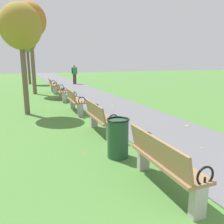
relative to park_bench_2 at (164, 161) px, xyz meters
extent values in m
cube|color=slate|center=(1.84, 14.86, -0.48)|extent=(2.67, 44.00, 0.02)
cube|color=#93704C|center=(0.05, 0.00, -0.01)|extent=(0.47, 1.61, 0.05)
cube|color=#93704C|center=(-0.14, 0.00, 0.21)|extent=(0.16, 1.60, 0.40)
cube|color=#A8A59E|center=(0.04, -0.74, -0.26)|extent=(0.20, 0.12, 0.45)
cube|color=#A8A59E|center=(0.07, 0.74, -0.26)|extent=(0.20, 0.12, 0.45)
torus|color=black|center=(0.10, -0.76, 0.10)|extent=(0.27, 0.04, 0.27)
cylinder|color=black|center=(0.10, -0.76, 0.02)|extent=(0.03, 0.03, 0.12)
torus|color=black|center=(0.13, 0.76, 0.10)|extent=(0.27, 0.04, 0.27)
cylinder|color=black|center=(0.13, 0.76, 0.02)|extent=(0.03, 0.03, 0.12)
cube|color=#93704C|center=(0.05, 3.06, -0.01)|extent=(0.47, 1.61, 0.05)
cube|color=#93704C|center=(-0.14, 3.07, 0.21)|extent=(0.15, 1.60, 0.40)
cube|color=#A8A59E|center=(0.04, 2.32, -0.26)|extent=(0.20, 0.12, 0.45)
cube|color=#A8A59E|center=(0.07, 3.80, -0.26)|extent=(0.20, 0.12, 0.45)
torus|color=black|center=(0.10, 2.30, 0.10)|extent=(0.27, 0.03, 0.27)
cylinder|color=black|center=(0.10, 2.30, 0.02)|extent=(0.03, 0.03, 0.12)
torus|color=black|center=(0.13, 3.82, 0.10)|extent=(0.27, 0.03, 0.27)
cylinder|color=black|center=(0.13, 3.82, 0.02)|extent=(0.03, 0.03, 0.12)
cube|color=#93704C|center=(0.05, 6.10, -0.01)|extent=(0.48, 1.61, 0.05)
cube|color=#93704C|center=(-0.14, 6.11, 0.21)|extent=(0.16, 1.60, 0.40)
cube|color=#A8A59E|center=(0.03, 5.36, -0.26)|extent=(0.20, 0.13, 0.45)
cube|color=#A8A59E|center=(0.07, 6.84, -0.26)|extent=(0.20, 0.13, 0.45)
torus|color=black|center=(0.09, 5.34, 0.10)|extent=(0.27, 0.04, 0.27)
cylinder|color=black|center=(0.09, 5.34, 0.02)|extent=(0.03, 0.03, 0.12)
torus|color=black|center=(0.13, 6.86, 0.10)|extent=(0.27, 0.04, 0.27)
cylinder|color=black|center=(0.13, 6.86, 0.02)|extent=(0.03, 0.03, 0.12)
cube|color=#93704C|center=(0.05, 9.20, -0.01)|extent=(0.52, 1.62, 0.05)
cube|color=#93704C|center=(-0.14, 9.20, 0.21)|extent=(0.20, 1.60, 0.40)
cube|color=#A8A59E|center=(0.02, 8.46, -0.26)|extent=(0.21, 0.13, 0.45)
cube|color=#A8A59E|center=(0.09, 9.93, -0.26)|extent=(0.21, 0.13, 0.45)
torus|color=black|center=(0.08, 8.43, 0.10)|extent=(0.27, 0.04, 0.27)
cylinder|color=black|center=(0.08, 8.43, 0.02)|extent=(0.03, 0.03, 0.12)
torus|color=black|center=(0.15, 9.95, 0.10)|extent=(0.27, 0.04, 0.27)
cylinder|color=black|center=(0.15, 9.95, 0.02)|extent=(0.03, 0.03, 0.12)
cube|color=#93704C|center=(0.05, 12.28, -0.01)|extent=(0.51, 1.62, 0.05)
cube|color=#93704C|center=(-0.14, 12.28, 0.21)|extent=(0.19, 1.60, 0.40)
cube|color=#A8A59E|center=(0.02, 11.54, -0.26)|extent=(0.20, 0.13, 0.45)
cube|color=#A8A59E|center=(0.08, 13.02, -0.26)|extent=(0.20, 0.13, 0.45)
torus|color=black|center=(0.08, 11.51, 0.10)|extent=(0.27, 0.04, 0.27)
cylinder|color=black|center=(0.08, 11.51, 0.02)|extent=(0.03, 0.03, 0.12)
torus|color=black|center=(0.15, 13.03, 0.10)|extent=(0.27, 0.04, 0.27)
cylinder|color=black|center=(0.15, 13.03, 0.02)|extent=(0.03, 0.03, 0.12)
cylinder|color=brown|center=(-1.76, 6.44, 0.85)|extent=(0.19, 0.19, 2.67)
ellipsoid|color=olive|center=(-1.76, 6.44, 2.70)|extent=(1.47, 1.47, 1.62)
cylinder|color=brown|center=(-1.11, 12.07, 1.32)|extent=(0.23, 0.23, 3.62)
ellipsoid|color=#B26B28|center=(-1.11, 12.07, 3.78)|extent=(1.85, 1.85, 2.03)
cylinder|color=brown|center=(-1.07, 18.67, 1.00)|extent=(0.21, 0.21, 2.97)
ellipsoid|color=#5B8438|center=(-1.07, 18.67, 2.99)|extent=(1.45, 1.45, 1.60)
cylinder|color=#3D3328|center=(2.59, 17.09, -0.04)|extent=(0.14, 0.14, 0.85)
cylinder|color=#3D3328|center=(2.44, 17.06, -0.04)|extent=(0.14, 0.14, 0.85)
cube|color=#33724C|center=(2.51, 17.08, 0.66)|extent=(0.38, 0.28, 0.56)
sphere|color=#9E7051|center=(2.51, 17.08, 1.05)|extent=(0.20, 0.20, 0.20)
cylinder|color=#33724C|center=(2.73, 17.12, 0.66)|extent=(0.09, 0.09, 0.52)
cylinder|color=#33724C|center=(2.30, 17.03, 0.66)|extent=(0.09, 0.09, 0.52)
cylinder|color=#234C2D|center=(-0.15, 1.44, -0.09)|extent=(0.44, 0.44, 0.80)
torus|color=black|center=(-0.15, 1.44, 0.33)|extent=(0.48, 0.48, 0.04)
cylinder|color=#93511E|center=(-0.14, 4.81, -0.48)|extent=(0.10, 0.10, 0.00)
cylinder|color=#BC842D|center=(1.08, 8.07, -0.46)|extent=(0.08, 0.08, 0.00)
cylinder|color=#AD6B23|center=(2.24, 14.63, -0.46)|extent=(0.15, 0.15, 0.00)
cylinder|color=gold|center=(2.76, 2.79, -0.46)|extent=(0.15, 0.15, 0.00)
cylinder|color=brown|center=(2.68, 6.07, -0.46)|extent=(0.11, 0.11, 0.00)
cylinder|color=#AD6B23|center=(1.50, 3.30, -0.46)|extent=(0.13, 0.13, 0.00)
cylinder|color=#AD6B23|center=(-0.76, 1.88, -0.48)|extent=(0.08, 0.08, 0.00)
cylinder|color=#BC842D|center=(-1.26, 5.13, -0.48)|extent=(0.10, 0.10, 0.00)
cylinder|color=gold|center=(-0.83, 8.10, -0.48)|extent=(0.09, 0.09, 0.00)
cylinder|color=brown|center=(2.09, 13.87, -0.46)|extent=(0.09, 0.09, 0.00)
cylinder|color=#AD6B23|center=(0.94, 11.39, -0.46)|extent=(0.10, 0.10, 0.00)
cylinder|color=#BC842D|center=(2.88, 11.53, -0.46)|extent=(0.13, 0.13, 0.00)
cylinder|color=#AD6B23|center=(0.11, 0.88, -0.48)|extent=(0.15, 0.15, 0.00)
cylinder|color=#BC842D|center=(1.85, 1.14, -0.46)|extent=(0.09, 0.09, 0.00)
cylinder|color=#AD6B23|center=(0.91, 13.62, -0.46)|extent=(0.09, 0.09, 0.00)
cylinder|color=gold|center=(1.82, 6.65, -0.46)|extent=(0.14, 0.14, 0.00)
cylinder|color=#93511E|center=(-0.60, 4.11, -0.48)|extent=(0.15, 0.15, 0.00)
camera|label=1|loc=(-1.98, -2.81, 1.52)|focal=37.29mm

